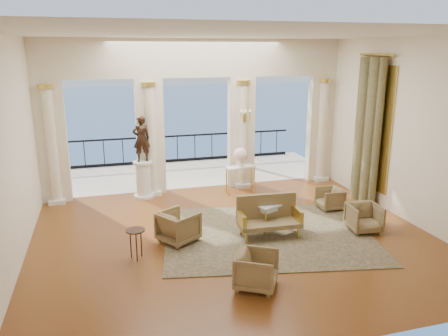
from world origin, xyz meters
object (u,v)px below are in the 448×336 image
object	(u,v)px
statue	(141,139)
side_table	(136,234)
armchair_a	(257,268)
settee	(268,216)
armchair_b	(364,217)
armchair_d	(178,225)
console_table	(240,171)
pedestal	(143,180)
game_table	(273,204)
armchair_c	(330,198)

from	to	relation	value
statue	side_table	bearing A→B (deg)	76.15
armchair_a	settee	world-z (taller)	settee
armchair_b	side_table	distance (m)	5.33
armchair_d	side_table	distance (m)	1.16
armchair_b	console_table	size ratio (longest dim) A/B	0.77
armchair_d	console_table	bearing A→B (deg)	-72.75
pedestal	side_table	world-z (taller)	pedestal
armchair_b	statue	bearing A→B (deg)	146.88
game_table	armchair_c	bearing A→B (deg)	-0.42
armchair_c	side_table	size ratio (longest dim) A/B	1.00
armchair_a	armchair_d	xyz separation A→B (m)	(-1.01, 2.33, 0.02)
armchair_b	side_table	bearing A→B (deg)	-174.00
armchair_d	statue	distance (m)	3.61
armchair_c	armchair_d	distance (m)	4.41
game_table	pedestal	xyz separation A→B (m)	(-2.74, 3.21, -0.09)
armchair_a	console_table	distance (m)	5.38
armchair_d	pedestal	xyz separation A→B (m)	(-0.43, 3.31, 0.13)
pedestal	statue	distance (m)	1.22
armchair_c	armchair_b	bearing A→B (deg)	2.96
armchair_a	game_table	bearing A→B (deg)	2.38
game_table	console_table	size ratio (longest dim) A/B	1.20
armchair_a	settee	bearing A→B (deg)	3.90
armchair_b	side_table	size ratio (longest dim) A/B	1.14
armchair_a	pedestal	size ratio (longest dim) A/B	0.68
armchair_c	game_table	xyz separation A→B (m)	(-1.99, -0.81, 0.29)
settee	console_table	distance (m)	3.13
side_table	armchair_d	bearing A→B (deg)	30.70
armchair_a	armchair_c	world-z (taller)	armchair_a
console_table	side_table	bearing A→B (deg)	-146.81
armchair_c	armchair_d	xyz separation A→B (m)	(-4.31, -0.92, 0.07)
statue	console_table	xyz separation A→B (m)	(2.82, -0.45, -1.04)
armchair_a	armchair_c	distance (m)	4.63
armchair_b	game_table	bearing A→B (deg)	166.46
armchair_a	console_table	size ratio (longest dim) A/B	0.79
game_table	console_table	world-z (taller)	console_table
armchair_c	side_table	xyz separation A→B (m)	(-5.29, -1.51, 0.23)
armchair_a	side_table	distance (m)	2.66
game_table	settee	bearing A→B (deg)	-149.03
settee	game_table	xyz separation A→B (m)	(0.25, 0.34, 0.14)
armchair_b	side_table	xyz separation A→B (m)	(-5.33, 0.04, 0.18)
armchair_a	side_table	world-z (taller)	armchair_a
armchair_b	armchair_c	world-z (taller)	armchair_b
settee	armchair_a	bearing A→B (deg)	-113.23
armchair_a	armchair_b	xyz separation A→B (m)	(3.33, 1.70, -0.01)
armchair_d	armchair_a	bearing A→B (deg)	170.57
armchair_a	armchair_b	bearing A→B (deg)	-32.50
console_table	settee	bearing A→B (deg)	-108.53
armchair_d	statue	xyz separation A→B (m)	(-0.43, 3.31, 1.35)
armchair_d	game_table	bearing A→B (deg)	-120.21
statue	side_table	xyz separation A→B (m)	(-0.56, -3.90, -1.19)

